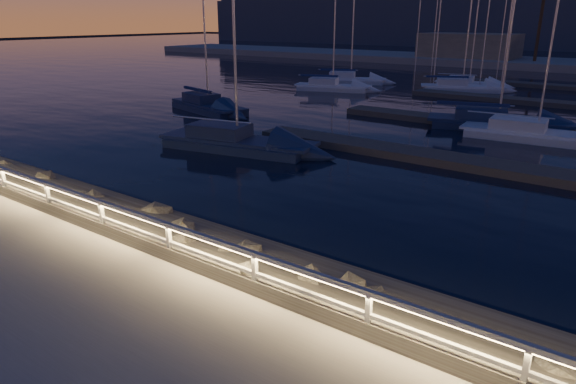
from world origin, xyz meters
name	(u,v)px	position (x,y,z in m)	size (l,w,h in m)	color
ground	(225,280)	(0.00, 0.00, 0.00)	(400.00, 400.00, 0.00)	#A39D93
harbor_water	(523,123)	(0.00, 31.22, -0.97)	(400.00, 440.00, 0.60)	black
guard_rail	(221,251)	(-0.07, 0.00, 0.77)	(44.11, 0.12, 1.06)	silver
riprap	(450,325)	(5.12, 1.84, -0.29)	(30.50, 2.07, 1.13)	slate
floating_docks	(528,112)	(0.00, 32.50, -0.40)	(22.00, 36.00, 0.40)	#60584F
distant_hills	(532,24)	(-22.13, 133.69, 4.74)	(230.00, 37.50, 18.00)	#384258
sailboat_a	(207,105)	(-20.21, 19.65, -0.13)	(8.16, 4.18, 13.46)	#1A284E
sailboat_b	(234,141)	(-10.50, 11.95, -0.12)	(9.04, 4.26, 14.86)	#1A284E
sailboat_c	(533,133)	(2.12, 23.92, -0.16)	(8.56, 3.21, 14.21)	white
sailboat_e	(331,86)	(-18.72, 35.18, -0.15)	(7.59, 4.27, 12.55)	white
sailboat_f	(494,121)	(-0.64, 25.99, -0.13)	(8.98, 4.90, 14.76)	#1A284E
sailboat_i	(349,79)	(-20.19, 41.29, -0.15)	(7.62, 4.90, 12.75)	white
sailboat_j	(460,87)	(-8.38, 42.27, -0.16)	(7.90, 5.17, 13.18)	white
sailboat_n	(468,83)	(-8.89, 46.09, -0.20)	(7.01, 3.08, 11.56)	white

